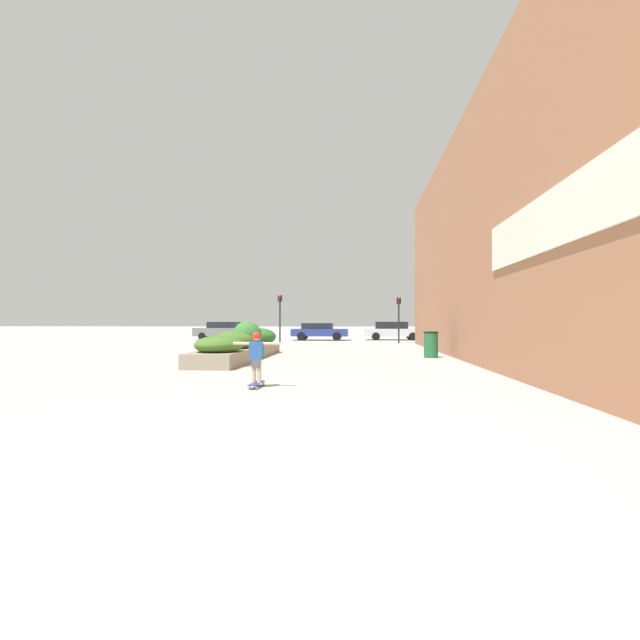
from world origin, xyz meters
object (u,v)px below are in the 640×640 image
(traffic_light_left, at_px, (280,310))
(skateboard, at_px, (256,384))
(car_center_right, at_px, (393,330))
(car_center_left, at_px, (223,330))
(skateboarder, at_px, (257,352))
(car_rightmost, at_px, (319,331))
(traffic_light_right, at_px, (399,312))
(car_leftmost, at_px, (474,330))
(trash_bin, at_px, (431,345))

(traffic_light_left, bearing_deg, skateboard, -81.05)
(car_center_right, bearing_deg, car_center_left, -87.84)
(skateboarder, bearing_deg, car_rightmost, 94.63)
(skateboard, distance_m, skateboarder, 0.71)
(car_center_right, distance_m, traffic_light_right, 5.94)
(skateboarder, xyz_separation_m, car_rightmost, (-0.83, 25.24, -0.03))
(car_center_left, bearing_deg, car_leftmost, -88.28)
(skateboarder, distance_m, car_leftmost, 28.78)
(skateboard, distance_m, car_center_right, 26.71)
(car_center_left, xyz_separation_m, car_center_right, (14.15, 0.53, 0.01))
(car_leftmost, distance_m, car_center_right, 6.56)
(traffic_light_left, relative_size, traffic_light_right, 1.07)
(traffic_light_left, bearing_deg, car_rightmost, 58.06)
(car_center_right, height_order, car_rightmost, car_center_right)
(skateboarder, bearing_deg, traffic_light_right, 78.81)
(car_leftmost, height_order, car_rightmost, car_leftmost)
(car_center_right, height_order, traffic_light_right, traffic_light_right)
(car_leftmost, xyz_separation_m, traffic_light_right, (-6.63, -5.87, 1.35))
(trash_bin, distance_m, car_center_right, 17.76)
(skateboarder, distance_m, car_center_right, 26.70)
(car_rightmost, relative_size, traffic_light_right, 1.43)
(car_leftmost, relative_size, car_rightmost, 1.05)
(car_leftmost, bearing_deg, traffic_light_left, -71.31)
(trash_bin, bearing_deg, car_leftmost, 70.01)
(trash_bin, height_order, traffic_light_right, traffic_light_right)
(trash_bin, bearing_deg, traffic_light_left, 123.81)
(skateboarder, height_order, trash_bin, skateboarder)
(car_center_right, xyz_separation_m, traffic_light_left, (-8.47, -5.00, 1.54))
(car_center_right, distance_m, traffic_light_left, 9.96)
(car_center_left, height_order, car_center_right, car_center_right)
(car_center_left, height_order, traffic_light_right, traffic_light_right)
(car_center_left, bearing_deg, traffic_light_left, -128.18)
(traffic_light_left, bearing_deg, car_center_left, 141.82)
(skateboarder, distance_m, traffic_light_right, 21.09)
(car_leftmost, bearing_deg, skateboard, -23.98)
(car_center_left, bearing_deg, car_rightmost, -93.04)
(trash_bin, height_order, car_center_left, car_center_left)
(skateboard, height_order, car_center_right, car_center_right)
(skateboard, xyz_separation_m, skateboarder, (0.00, -0.00, 0.71))
(skateboard, bearing_deg, car_leftmost, 68.77)
(traffic_light_left, bearing_deg, car_center_right, 30.53)
(traffic_light_left, bearing_deg, traffic_light_right, -5.30)
(traffic_light_left, bearing_deg, car_leftmost, 18.69)
(car_center_left, relative_size, car_center_right, 0.95)
(trash_bin, xyz_separation_m, traffic_light_right, (-0.14, 11.98, 1.64))
(trash_bin, distance_m, car_center_left, 22.34)
(skateboard, xyz_separation_m, car_rightmost, (-0.83, 25.24, 0.68))
(skateboarder, height_order, car_leftmost, car_leftmost)
(skateboard, distance_m, traffic_light_right, 21.15)
(trash_bin, bearing_deg, skateboarder, -121.63)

